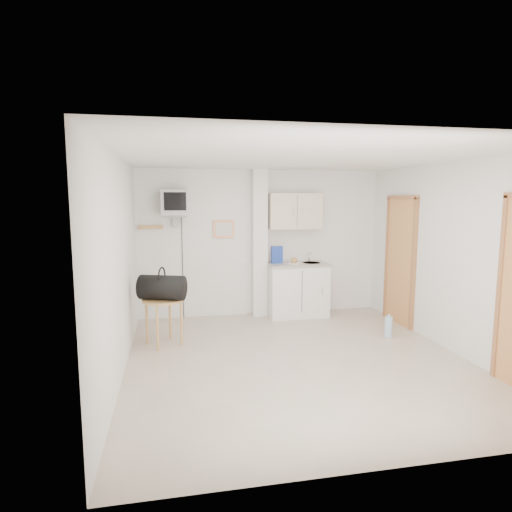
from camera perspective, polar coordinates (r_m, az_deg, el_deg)
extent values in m
plane|color=#B3A28E|center=(5.56, 5.52, -13.59)|extent=(4.50, 4.50, 0.00)
cube|color=white|center=(7.41, 0.67, 1.76)|extent=(4.20, 0.04, 2.50)
cube|color=white|center=(3.20, 17.49, -6.54)|extent=(4.20, 0.04, 2.50)
cube|color=white|center=(5.06, -17.74, -1.39)|extent=(0.04, 4.50, 2.50)
cube|color=white|center=(6.18, 24.68, -0.13)|extent=(0.04, 4.50, 2.50)
cube|color=white|center=(5.21, 5.89, 12.99)|extent=(4.20, 4.50, 0.04)
cube|color=white|center=(7.29, 0.46, 1.66)|extent=(0.25, 0.22, 2.50)
cube|color=#F19D68|center=(7.26, -4.33, 3.60)|extent=(0.36, 0.03, 0.30)
cube|color=silver|center=(7.25, -4.32, 3.59)|extent=(0.28, 0.01, 0.22)
cube|color=#B8884A|center=(7.21, -13.86, 3.76)|extent=(0.40, 0.05, 0.06)
cube|color=white|center=(7.37, -1.75, -0.62)|extent=(0.15, 0.02, 0.08)
cylinder|color=#B8884A|center=(7.16, -15.08, 3.62)|extent=(0.02, 0.08, 0.02)
cylinder|color=#B8884A|center=(7.14, -12.68, 3.69)|extent=(0.02, 0.08, 0.02)
cube|color=#A76638|center=(7.24, 18.65, -0.78)|extent=(0.04, 0.75, 2.00)
cube|color=olive|center=(7.24, 18.61, -0.78)|extent=(0.06, 0.87, 2.06)
cube|color=white|center=(7.41, 5.50, -4.61)|extent=(1.00, 0.55, 0.88)
cube|color=#ADA292|center=(7.33, 5.55, -1.10)|extent=(1.03, 0.58, 0.04)
cylinder|color=#B7B7BA|center=(7.41, 7.40, -1.08)|extent=(0.30, 0.30, 0.05)
cylinder|color=#B7B7BA|center=(7.52, 7.08, -0.13)|extent=(0.02, 0.02, 0.16)
cylinder|color=#B7B7BA|center=(7.46, 7.23, 0.38)|extent=(0.02, 0.13, 0.02)
cube|color=beige|center=(7.35, 5.16, 5.98)|extent=(0.90, 0.32, 0.60)
cube|color=#1B3699|center=(7.27, 2.81, 0.17)|extent=(0.19, 0.07, 0.29)
cylinder|color=white|center=(7.26, 5.10, -0.96)|extent=(0.22, 0.22, 0.01)
sphere|color=tan|center=(7.26, 5.11, -0.60)|extent=(0.11, 0.11, 0.11)
cube|color=slate|center=(7.06, -10.70, 5.24)|extent=(0.36, 0.32, 0.02)
cube|color=slate|center=(7.19, -10.69, 4.65)|extent=(0.10, 0.06, 0.20)
cube|color=#A3A3A5|center=(6.98, -10.74, 7.02)|extent=(0.44, 0.42, 0.40)
cube|color=black|center=(6.77, -10.73, 7.17)|extent=(0.34, 0.02, 0.28)
cylinder|color=black|center=(7.29, -9.76, -1.51)|extent=(0.01, 0.01, 1.73)
cylinder|color=#B8884A|center=(6.03, -12.25, -5.73)|extent=(0.58, 0.58, 0.03)
cylinder|color=#B8884A|center=(6.03, -9.92, -8.86)|extent=(0.04, 0.04, 0.62)
cylinder|color=#B8884A|center=(6.33, -11.39, -8.08)|extent=(0.04, 0.04, 0.62)
cylinder|color=#B8884A|center=(6.20, -14.35, -8.53)|extent=(0.04, 0.04, 0.62)
cylinder|color=#B8884A|center=(5.89, -13.00, -9.35)|extent=(0.04, 0.04, 0.62)
cylinder|color=black|center=(5.94, -12.41, -4.12)|extent=(0.69, 0.52, 0.34)
torus|color=black|center=(5.91, -12.45, -2.63)|extent=(0.11, 0.25, 0.25)
cylinder|color=#A5CAE7|center=(6.64, 17.23, -8.99)|extent=(0.11, 0.11, 0.30)
cylinder|color=#A5CAE7|center=(6.60, 17.29, -7.60)|extent=(0.03, 0.03, 0.04)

